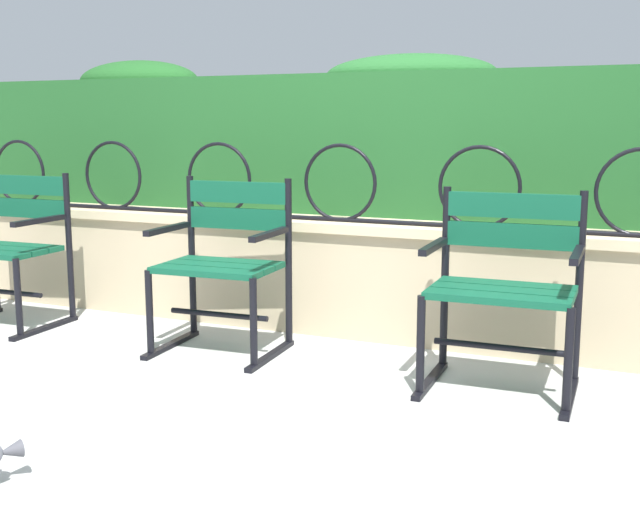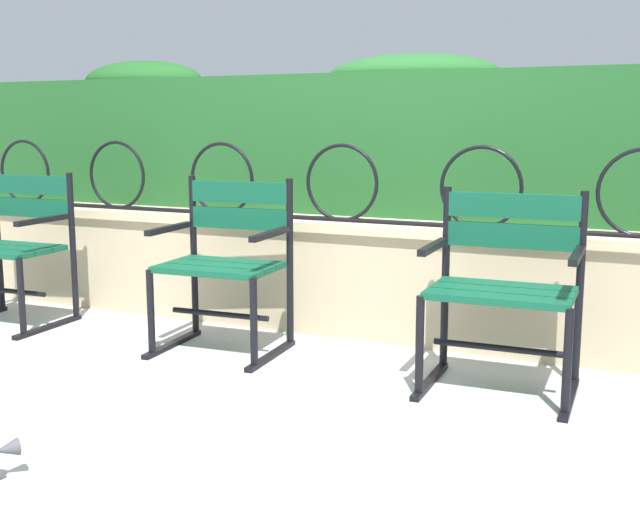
{
  "view_description": "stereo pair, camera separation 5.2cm",
  "coord_description": "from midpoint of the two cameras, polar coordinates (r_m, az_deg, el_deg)",
  "views": [
    {
      "loc": [
        1.43,
        -3.2,
        1.15
      ],
      "look_at": [
        0.0,
        0.05,
        0.55
      ],
      "focal_mm": 44.25,
      "sensor_mm": 36.0,
      "label": 1
    },
    {
      "loc": [
        1.48,
        -3.18,
        1.15
      ],
      "look_at": [
        0.0,
        0.05,
        0.55
      ],
      "focal_mm": 44.25,
      "sensor_mm": 36.0,
      "label": 2
    }
  ],
  "objects": [
    {
      "name": "park_chair_centre_left",
      "position": [
        4.03,
        -7.26,
        -0.25
      ],
      "size": [
        0.64,
        0.55,
        0.87
      ],
      "color": "#0F4C33",
      "rests_on": "ground"
    },
    {
      "name": "iron_arch_fence",
      "position": [
        4.23,
        1.35,
        4.99
      ],
      "size": [
        7.36,
        0.02,
        0.42
      ],
      "color": "black",
      "rests_on": "stone_wall"
    },
    {
      "name": "hedge_row",
      "position": [
        4.69,
        5.75,
        8.46
      ],
      "size": [
        7.75,
        0.62,
        0.94
      ],
      "color": "#1E5123",
      "rests_on": "stone_wall"
    },
    {
      "name": "stone_wall",
      "position": [
        4.31,
        3.61,
        -1.58
      ],
      "size": [
        7.91,
        0.41,
        0.62
      ],
      "color": "tan",
      "rests_on": "ground"
    },
    {
      "name": "ground_plane",
      "position": [
        3.69,
        -0.7,
        -8.56
      ],
      "size": [
        60.0,
        60.0,
        0.0
      ],
      "primitive_type": "plane",
      "color": "#ADADA8"
    },
    {
      "name": "park_chair_leftmost",
      "position": [
        4.88,
        -21.79,
        0.84
      ],
      "size": [
        0.63,
        0.54,
        0.87
      ],
      "color": "#0F4C33",
      "rests_on": "ground"
    },
    {
      "name": "park_chair_centre_right",
      "position": [
        3.5,
        12.79,
        -1.9
      ],
      "size": [
        0.65,
        0.54,
        0.86
      ],
      "color": "#0F4C33",
      "rests_on": "ground"
    }
  ]
}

